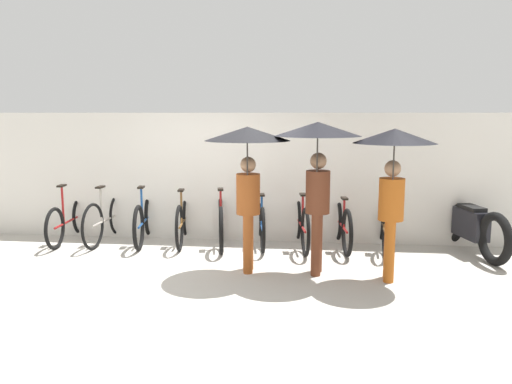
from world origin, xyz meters
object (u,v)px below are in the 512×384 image
at_px(parked_bicycle_4, 221,222).
at_px(parked_bicycle_7, 342,225).
at_px(parked_bicycle_5, 261,222).
at_px(pedestrian_center, 318,152).
at_px(parked_bicycle_3, 183,220).
at_px(parked_bicycle_8, 383,225).
at_px(pedestrian_trailing, 393,162).
at_px(motorcycle, 470,226).
at_px(parked_bicycle_0, 69,220).
at_px(parked_bicycle_1, 107,219).
at_px(pedestrian_leading, 248,155).
at_px(parked_bicycle_2, 144,220).
at_px(parked_bicycle_6, 301,224).

distance_m(parked_bicycle_4, parked_bicycle_7, 1.96).
height_order(parked_bicycle_5, pedestrian_center, pedestrian_center).
xyz_separation_m(parked_bicycle_3, parked_bicycle_8, (3.26, -0.01, 0.01)).
height_order(pedestrian_trailing, motorcycle, pedestrian_trailing).
height_order(parked_bicycle_0, pedestrian_trailing, pedestrian_trailing).
bearing_deg(parked_bicycle_7, parked_bicycle_1, 84.43).
bearing_deg(pedestrian_leading, parked_bicycle_1, -32.52).
bearing_deg(parked_bicycle_7, parked_bicycle_0, 84.91).
height_order(parked_bicycle_5, parked_bicycle_8, parked_bicycle_5).
distance_m(parked_bicycle_0, pedestrian_center, 4.55).
xyz_separation_m(parked_bicycle_0, parked_bicycle_1, (0.65, 0.04, 0.03)).
height_order(parked_bicycle_2, parked_bicycle_6, parked_bicycle_6).
relative_size(parked_bicycle_1, pedestrian_leading, 0.90).
relative_size(pedestrian_leading, pedestrian_center, 0.97).
xyz_separation_m(parked_bicycle_6, parked_bicycle_8, (1.31, 0.05, 0.00)).
height_order(parked_bicycle_4, parked_bicycle_7, parked_bicycle_7).
bearing_deg(parked_bicycle_2, pedestrian_leading, -135.48).
bearing_deg(parked_bicycle_7, parked_bicycle_5, 82.40).
distance_m(parked_bicycle_0, parked_bicycle_1, 0.65).
relative_size(parked_bicycle_5, pedestrian_center, 0.83).
distance_m(parked_bicycle_0, parked_bicycle_6, 3.91).
bearing_deg(parked_bicycle_3, parked_bicycle_1, 84.14).
distance_m(parked_bicycle_2, parked_bicycle_8, 3.91).
bearing_deg(parked_bicycle_7, parked_bicycle_8, -94.40).
height_order(parked_bicycle_2, parked_bicycle_3, parked_bicycle_3).
bearing_deg(parked_bicycle_3, pedestrian_trailing, -125.59).
bearing_deg(parked_bicycle_0, parked_bicycle_1, -90.28).
height_order(parked_bicycle_4, pedestrian_leading, pedestrian_leading).
bearing_deg(parked_bicycle_3, parked_bicycle_6, -99.35).
xyz_separation_m(parked_bicycle_4, parked_bicycle_6, (1.30, 0.03, 0.00)).
bearing_deg(parked_bicycle_3, pedestrian_leading, -147.12).
bearing_deg(parked_bicycle_6, parked_bicycle_0, 82.02).
bearing_deg(pedestrian_trailing, parked_bicycle_1, -13.85).
height_order(parked_bicycle_3, parked_bicycle_4, parked_bicycle_3).
relative_size(parked_bicycle_4, parked_bicycle_5, 1.01).
distance_m(parked_bicycle_3, motorcycle, 4.56).
relative_size(parked_bicycle_1, parked_bicycle_4, 1.03).
relative_size(pedestrian_trailing, motorcycle, 0.98).
bearing_deg(parked_bicycle_0, pedestrian_center, -112.57).
xyz_separation_m(parked_bicycle_5, pedestrian_center, (0.88, -1.50, 1.27)).
height_order(parked_bicycle_3, motorcycle, parked_bicycle_3).
height_order(parked_bicycle_1, pedestrian_leading, pedestrian_leading).
distance_m(pedestrian_center, motorcycle, 3.00).
xyz_separation_m(parked_bicycle_0, pedestrian_trailing, (5.06, -1.57, 1.19)).
bearing_deg(parked_bicycle_1, motorcycle, -89.29).
bearing_deg(parked_bicycle_2, pedestrian_center, -125.60).
bearing_deg(parked_bicycle_2, motorcycle, -99.41).
xyz_separation_m(parked_bicycle_1, parked_bicycle_6, (3.26, -0.02, -0.00)).
distance_m(parked_bicycle_6, pedestrian_center, 1.92).
relative_size(parked_bicycle_7, motorcycle, 0.85).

